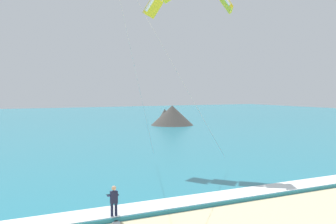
% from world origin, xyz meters
% --- Properties ---
extents(sea, '(200.00, 120.00, 0.20)m').
position_xyz_m(sea, '(0.00, 70.72, 0.10)').
color(sea, teal).
rests_on(sea, ground).
extents(surf_foam, '(200.00, 1.82, 0.04)m').
position_xyz_m(surf_foam, '(0.00, 11.72, 0.22)').
color(surf_foam, white).
rests_on(surf_foam, sea).
extents(surfboard, '(0.50, 1.42, 0.09)m').
position_xyz_m(surfboard, '(-3.83, 10.97, 0.03)').
color(surfboard, white).
rests_on(surfboard, ground).
extents(kitesurfer, '(0.55, 0.53, 1.69)m').
position_xyz_m(kitesurfer, '(-3.83, 10.99, 0.94)').
color(kitesurfer, '#191E38').
rests_on(kitesurfer, ground).
extents(headland_right, '(7.73, 7.73, 3.61)m').
position_xyz_m(headland_right, '(21.35, 53.83, 1.76)').
color(headland_right, '#56514C').
rests_on(headland_right, ground).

